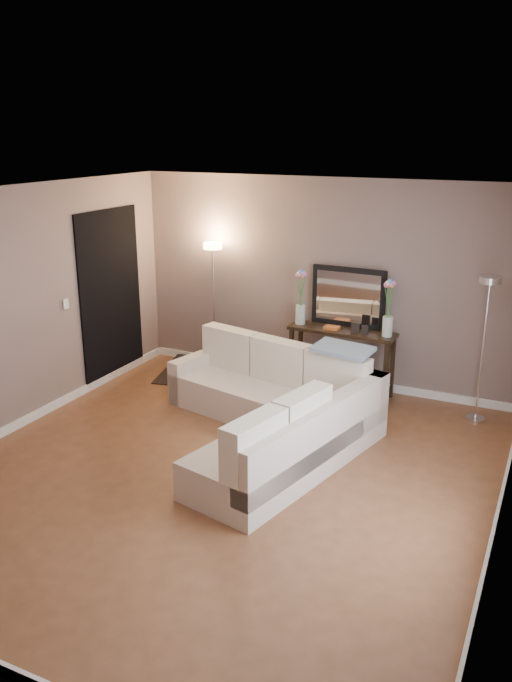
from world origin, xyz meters
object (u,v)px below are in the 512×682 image
at_px(console_table, 335,356).
at_px(floor_lamp_lit, 213,281).
at_px(floor_lamp_unlit, 486,321).
at_px(sectional_sofa, 275,410).

relative_size(console_table, floor_lamp_lit, 0.77).
bearing_deg(console_table, floor_lamp_lit, 176.94).
height_order(floor_lamp_lit, floor_lamp_unlit, floor_lamp_lit).
relative_size(console_table, floor_lamp_unlit, 0.81).
bearing_deg(floor_lamp_lit, floor_lamp_unlit, -3.86).
height_order(sectional_sofa, floor_lamp_lit, floor_lamp_lit).
relative_size(sectional_sofa, floor_lamp_lit, 1.65).
xyz_separation_m(sectional_sofa, floor_lamp_unlit, (1.87, 1.39, 0.85)).
height_order(console_table, floor_lamp_unlit, floor_lamp_unlit).
height_order(sectional_sofa, console_table, sectional_sofa).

